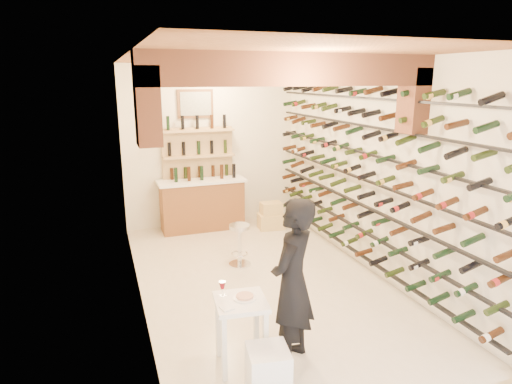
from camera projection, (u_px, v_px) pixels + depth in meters
ground at (263, 281)px, 6.59m from camera, size 6.00×6.00×0.00m
room_shell at (270, 132)px, 5.79m from camera, size 3.52×6.02×3.21m
wine_rack at (358, 172)px, 6.70m from camera, size 0.32×5.70×2.56m
back_counter at (202, 203)px, 8.78m from camera, size 1.70×0.62×1.29m
back_shelving at (198, 169)px, 8.84m from camera, size 1.40×0.31×2.73m
tasting_table at (241, 312)px, 4.52m from camera, size 0.57×0.57×0.91m
white_stool at (268, 372)px, 4.18m from camera, size 0.43×0.43×0.48m
person at (292, 283)px, 4.53m from camera, size 0.77×0.76×1.80m
chrome_barstool at (240, 242)px, 7.07m from camera, size 0.35×0.35×0.68m
crate_lower at (271, 221)px, 8.88m from camera, size 0.54×0.40×0.30m
crate_upper at (271, 208)px, 8.81m from camera, size 0.42×0.29×0.24m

